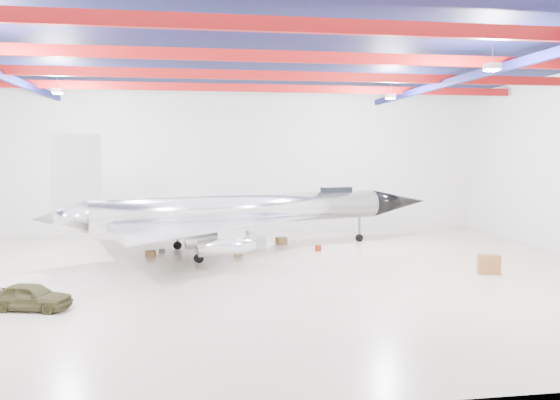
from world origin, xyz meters
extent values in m
plane|color=#C1B199|center=(0.00, 0.00, 0.00)|extent=(40.00, 40.00, 0.00)
plane|color=silver|center=(0.00, 15.00, 5.50)|extent=(40.00, 0.00, 40.00)
plane|color=#0A0F38|center=(0.00, 0.00, 11.00)|extent=(40.00, 40.00, 0.00)
cube|color=maroon|center=(0.00, -9.00, 10.40)|extent=(39.50, 0.25, 0.50)
cube|color=maroon|center=(0.00, -3.00, 10.40)|extent=(39.50, 0.25, 0.50)
cube|color=maroon|center=(0.00, 3.00, 10.40)|extent=(39.50, 0.25, 0.50)
cube|color=maroon|center=(0.00, 9.00, 10.40)|extent=(39.50, 0.25, 0.50)
cube|color=#0D104F|center=(12.00, 0.00, 10.10)|extent=(0.25, 29.50, 0.40)
cube|color=silver|center=(10.00, -6.00, 9.70)|extent=(0.55, 0.55, 0.25)
cube|color=silver|center=(-10.00, 6.00, 9.70)|extent=(0.55, 0.55, 0.25)
cube|color=silver|center=(10.00, 6.00, 9.70)|extent=(0.55, 0.55, 0.25)
cylinder|color=silver|center=(0.85, 6.41, 2.63)|extent=(18.52, 7.14, 1.88)
cone|color=black|center=(12.09, 9.75, 2.63)|extent=(5.03, 3.13, 1.88)
cone|color=silver|center=(-9.49, 3.34, 2.63)|extent=(3.23, 2.60, 1.88)
cube|color=silver|center=(-8.59, 3.61, 5.07)|extent=(2.55, 0.86, 4.22)
cube|color=black|center=(7.14, 8.28, 3.61)|extent=(2.19, 1.31, 0.47)
cylinder|color=silver|center=(-0.38, 0.66, 1.31)|extent=(3.66, 1.82, 0.84)
cylinder|color=silver|center=(-1.05, 2.91, 1.31)|extent=(3.66, 1.82, 0.84)
cylinder|color=silver|center=(-2.65, 8.31, 1.31)|extent=(3.66, 1.82, 0.84)
cylinder|color=silver|center=(-3.32, 10.56, 1.31)|extent=(3.66, 1.82, 0.84)
cylinder|color=#59595B|center=(8.94, 8.82, 0.84)|extent=(0.17, 0.17, 1.69)
cylinder|color=black|center=(8.94, 8.82, 0.26)|extent=(0.56, 0.35, 0.53)
cylinder|color=#59595B|center=(-2.08, 3.10, 0.84)|extent=(0.17, 0.17, 1.69)
cylinder|color=black|center=(-2.08, 3.10, 0.26)|extent=(0.56, 0.35, 0.53)
cylinder|color=#59595B|center=(-3.42, 7.59, 0.84)|extent=(0.17, 0.17, 1.69)
cylinder|color=black|center=(-3.42, 7.59, 0.26)|extent=(0.56, 0.35, 0.53)
imported|color=#3B381D|center=(-8.63, -5.13, 0.54)|extent=(3.38, 2.06, 1.07)
cube|color=brown|center=(12.49, -1.93, 0.50)|extent=(1.19, 0.82, 0.99)
cube|color=olive|center=(-4.91, 5.39, 0.19)|extent=(0.62, 0.55, 0.37)
cube|color=olive|center=(3.43, 8.56, 0.23)|extent=(0.82, 0.75, 0.46)
cube|color=#59595B|center=(-4.32, 6.63, 0.12)|extent=(0.36, 0.29, 0.25)
cylinder|color=maroon|center=(5.35, 5.75, 0.19)|extent=(0.51, 0.51, 0.38)
cube|color=olive|center=(0.26, 4.75, 0.17)|extent=(0.54, 0.45, 0.35)
cylinder|color=#59595B|center=(0.76, 8.80, 0.17)|extent=(0.39, 0.39, 0.35)
camera|label=1|loc=(-2.08, -27.32, 6.17)|focal=35.00mm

